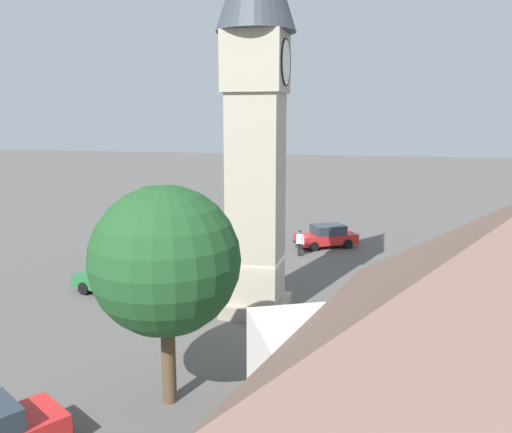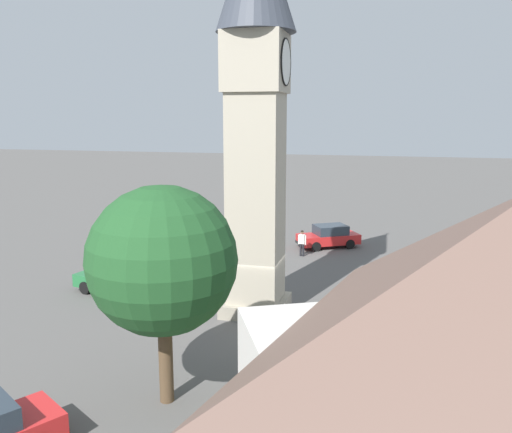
{
  "view_description": "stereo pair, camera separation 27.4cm",
  "coord_description": "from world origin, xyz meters",
  "px_view_note": "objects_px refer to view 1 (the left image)",
  "views": [
    {
      "loc": [
        -22.14,
        -5.48,
        8.77
      ],
      "look_at": [
        0.0,
        0.0,
        4.42
      ],
      "focal_mm": 36.96,
      "sensor_mm": 36.0,
      "label": 1
    },
    {
      "loc": [
        -22.07,
        -5.75,
        8.77
      ],
      "look_at": [
        0.0,
        0.0,
        4.42
      ],
      "focal_mm": 36.96,
      "sensor_mm": 36.0,
      "label": 2
    }
  ],
  "objects_px": {
    "pedestrian": "(300,241)",
    "car_black_far": "(327,236)",
    "car_white_side": "(167,247)",
    "car_red_corner": "(328,369)",
    "clock_tower": "(256,83)",
    "car_silver_kerb": "(114,279)",
    "tree": "(165,261)"
  },
  "relations": [
    {
      "from": "car_silver_kerb",
      "to": "car_black_far",
      "type": "xyz_separation_m",
      "value": [
        12.21,
        -9.24,
        0.0
      ]
    },
    {
      "from": "car_silver_kerb",
      "to": "car_white_side",
      "type": "height_order",
      "value": "same"
    },
    {
      "from": "car_silver_kerb",
      "to": "car_red_corner",
      "type": "bearing_deg",
      "value": -121.56
    },
    {
      "from": "clock_tower",
      "to": "car_black_far",
      "type": "relative_size",
      "value": 3.96
    },
    {
      "from": "car_silver_kerb",
      "to": "car_red_corner",
      "type": "xyz_separation_m",
      "value": [
        -7.02,
        -11.43,
        0.0
      ]
    },
    {
      "from": "pedestrian",
      "to": "car_black_far",
      "type": "bearing_deg",
      "value": -26.27
    },
    {
      "from": "car_black_far",
      "to": "tree",
      "type": "relative_size",
      "value": 0.65
    },
    {
      "from": "car_black_far",
      "to": "pedestrian",
      "type": "relative_size",
      "value": 2.61
    },
    {
      "from": "pedestrian",
      "to": "tree",
      "type": "distance_m",
      "value": 18.62
    },
    {
      "from": "car_black_far",
      "to": "car_white_side",
      "type": "bearing_deg",
      "value": 120.39
    },
    {
      "from": "car_red_corner",
      "to": "clock_tower",
      "type": "bearing_deg",
      "value": 31.89
    },
    {
      "from": "car_white_side",
      "to": "pedestrian",
      "type": "height_order",
      "value": "pedestrian"
    },
    {
      "from": "car_black_far",
      "to": "tree",
      "type": "height_order",
      "value": "tree"
    },
    {
      "from": "car_white_side",
      "to": "car_silver_kerb",
      "type": "bearing_deg",
      "value": -179.56
    },
    {
      "from": "clock_tower",
      "to": "car_white_side",
      "type": "distance_m",
      "value": 14.15
    },
    {
      "from": "clock_tower",
      "to": "tree",
      "type": "distance_m",
      "value": 9.9
    },
    {
      "from": "clock_tower",
      "to": "car_white_side",
      "type": "height_order",
      "value": "clock_tower"
    },
    {
      "from": "tree",
      "to": "car_white_side",
      "type": "bearing_deg",
      "value": 23.5
    },
    {
      "from": "tree",
      "to": "clock_tower",
      "type": "bearing_deg",
      "value": -5.38
    },
    {
      "from": "car_silver_kerb",
      "to": "pedestrian",
      "type": "xyz_separation_m",
      "value": [
        9.44,
        -7.87,
        0.25
      ]
    },
    {
      "from": "car_silver_kerb",
      "to": "car_red_corner",
      "type": "distance_m",
      "value": 13.41
    },
    {
      "from": "car_silver_kerb",
      "to": "car_red_corner",
      "type": "relative_size",
      "value": 1.0
    },
    {
      "from": "car_silver_kerb",
      "to": "car_red_corner",
      "type": "height_order",
      "value": "same"
    },
    {
      "from": "car_silver_kerb",
      "to": "tree",
      "type": "distance_m",
      "value": 11.7
    },
    {
      "from": "car_black_far",
      "to": "car_silver_kerb",
      "type": "bearing_deg",
      "value": 142.9
    },
    {
      "from": "car_silver_kerb",
      "to": "pedestrian",
      "type": "distance_m",
      "value": 12.3
    },
    {
      "from": "car_silver_kerb",
      "to": "car_white_side",
      "type": "bearing_deg",
      "value": 0.44
    },
    {
      "from": "car_silver_kerb",
      "to": "car_black_far",
      "type": "distance_m",
      "value": 15.31
    },
    {
      "from": "car_silver_kerb",
      "to": "car_white_side",
      "type": "distance_m",
      "value": 6.77
    },
    {
      "from": "car_silver_kerb",
      "to": "tree",
      "type": "xyz_separation_m",
      "value": [
        -8.8,
        -6.72,
        3.78
      ]
    },
    {
      "from": "car_silver_kerb",
      "to": "tree",
      "type": "height_order",
      "value": "tree"
    },
    {
      "from": "car_white_side",
      "to": "tree",
      "type": "xyz_separation_m",
      "value": [
        -15.56,
        -6.77,
        3.78
      ]
    }
  ]
}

